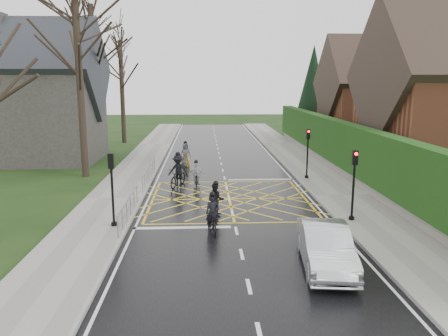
{
  "coord_description": "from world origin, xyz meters",
  "views": [
    {
      "loc": [
        -1.34,
        -22.14,
        6.08
      ],
      "look_at": [
        -0.18,
        1.85,
        1.3
      ],
      "focal_mm": 35.0,
      "sensor_mm": 36.0,
      "label": 1
    }
  ],
  "objects": [
    {
      "name": "cyclist_front",
      "position": [
        -1.76,
        2.58,
        0.6
      ],
      "size": [
        0.89,
        1.65,
        1.64
      ],
      "rotation": [
        0.0,
        0.0,
        0.04
      ],
      "color": "black",
      "rests_on": "ground"
    },
    {
      "name": "car",
      "position": [
        2.68,
        -8.67,
        0.71
      ],
      "size": [
        1.96,
        4.44,
        1.42
      ],
      "primitive_type": "imported",
      "rotation": [
        0.0,
        0.0,
        -0.11
      ],
      "color": "silver",
      "rests_on": "ground"
    },
    {
      "name": "sidewalk_right",
      "position": [
        6.0,
        0.0,
        0.07
      ],
      "size": [
        3.0,
        80.0,
        0.15
      ],
      "primitive_type": "cube",
      "color": "gray",
      "rests_on": "ground"
    },
    {
      "name": "tree_mid",
      "position": [
        -10.0,
        14.0,
        8.63
      ],
      "size": [
        10.08,
        10.08,
        12.48
      ],
      "color": "black",
      "rests_on": "ground"
    },
    {
      "name": "house_far",
      "position": [
        14.75,
        18.0,
        4.36
      ],
      "size": [
        9.8,
        8.8,
        10.3
      ],
      "color": "brown",
      "rests_on": "ground"
    },
    {
      "name": "conifer",
      "position": [
        10.75,
        26.0,
        4.99
      ],
      "size": [
        4.6,
        4.6,
        10.0
      ],
      "color": "black",
      "rests_on": "ground"
    },
    {
      "name": "railing_north",
      "position": [
        -4.65,
        4.0,
        0.79
      ],
      "size": [
        0.05,
        6.04,
        1.03
      ],
      "color": "slate",
      "rests_on": "ground"
    },
    {
      "name": "church",
      "position": [
        -13.54,
        12.0,
        4.93
      ],
      "size": [
        8.8,
        7.8,
        11.0
      ],
      "color": "#2D2B28",
      "rests_on": "ground"
    },
    {
      "name": "stone_wall",
      "position": [
        7.75,
        6.0,
        0.35
      ],
      "size": [
        0.5,
        38.0,
        0.7
      ],
      "primitive_type": "cube",
      "color": "slate",
      "rests_on": "ground"
    },
    {
      "name": "sidewalk_left",
      "position": [
        -6.0,
        0.0,
        0.07
      ],
      "size": [
        3.0,
        80.0,
        0.15
      ],
      "primitive_type": "cube",
      "color": "gray",
      "rests_on": "ground"
    },
    {
      "name": "road",
      "position": [
        0.0,
        0.0,
        0.01
      ],
      "size": [
        9.0,
        80.0,
        0.01
      ],
      "primitive_type": "cube",
      "color": "black",
      "rests_on": "ground"
    },
    {
      "name": "tree_far",
      "position": [
        -9.3,
        22.0,
        7.19
      ],
      "size": [
        8.4,
        8.4,
        10.4
      ],
      "color": "black",
      "rests_on": "ground"
    },
    {
      "name": "cyclist_back",
      "position": [
        -0.79,
        -3.16,
        0.65
      ],
      "size": [
        0.77,
        1.72,
        1.72
      ],
      "rotation": [
        0.0,
        0.0,
        0.02
      ],
      "color": "black",
      "rests_on": "ground"
    },
    {
      "name": "tree_near",
      "position": [
        -9.0,
        6.0,
        7.91
      ],
      "size": [
        9.24,
        9.24,
        11.44
      ],
      "color": "black",
      "rests_on": "ground"
    },
    {
      "name": "traffic_light_sw",
      "position": [
        -5.1,
        -4.5,
        1.66
      ],
      "size": [
        0.24,
        0.31,
        3.21
      ],
      "color": "black",
      "rests_on": "ground"
    },
    {
      "name": "cyclist_rear",
      "position": [
        -0.99,
        -5.02,
        0.55
      ],
      "size": [
        0.84,
        1.8,
        1.68
      ],
      "rotation": [
        0.0,
        0.0,
        0.14
      ],
      "color": "black",
      "rests_on": "ground"
    },
    {
      "name": "traffic_light_se",
      "position": [
        5.1,
        -4.2,
        1.66
      ],
      "size": [
        0.24,
        0.31,
        3.21
      ],
      "rotation": [
        0.0,
        0.0,
        3.14
      ],
      "color": "black",
      "rests_on": "ground"
    },
    {
      "name": "railing_south",
      "position": [
        -4.65,
        -3.5,
        0.78
      ],
      "size": [
        0.05,
        5.04,
        1.03
      ],
      "color": "slate",
      "rests_on": "ground"
    },
    {
      "name": "ground",
      "position": [
        0.0,
        0.0,
        0.0
      ],
      "size": [
        120.0,
        120.0,
        0.0
      ],
      "primitive_type": "plane",
      "color": "black",
      "rests_on": "ground"
    },
    {
      "name": "traffic_light_ne",
      "position": [
        5.1,
        4.2,
        1.66
      ],
      "size": [
        0.24,
        0.31,
        3.21
      ],
      "rotation": [
        0.0,
        0.0,
        3.14
      ],
      "color": "black",
      "rests_on": "ground"
    },
    {
      "name": "cyclist_lead",
      "position": [
        -2.65,
        9.51,
        0.63
      ],
      "size": [
        1.24,
        1.97,
        1.81
      ],
      "rotation": [
        0.0,
        0.0,
        0.35
      ],
      "color": "gold",
      "rests_on": "ground"
    },
    {
      "name": "cyclist_mid",
      "position": [
        -2.82,
        2.99,
        0.75
      ],
      "size": [
        1.39,
        2.24,
        2.05
      ],
      "rotation": [
        0.0,
        0.0,
        -0.34
      ],
      "color": "black",
      "rests_on": "ground"
    },
    {
      "name": "hedge",
      "position": [
        7.75,
        6.0,
        2.1
      ],
      "size": [
        0.9,
        38.0,
        2.8
      ],
      "primitive_type": "cube",
      "color": "#1A350E",
      "rests_on": "stone_wall"
    }
  ]
}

